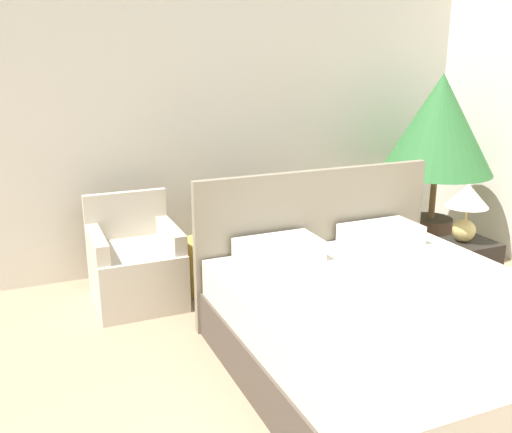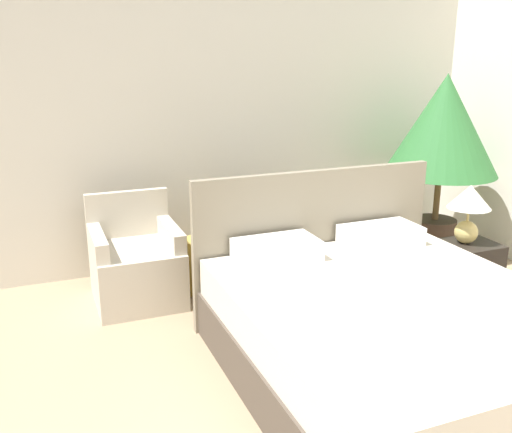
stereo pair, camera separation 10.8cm
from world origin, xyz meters
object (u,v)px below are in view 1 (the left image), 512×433
object	(u,v)px
nightstand	(461,268)
side_table	(204,266)
armchair_near_window_right	(264,250)
potted_palm	(439,131)
table_lamp	(467,203)
bed	(395,331)
armchair_near_window_left	(136,269)

from	to	relation	value
nightstand	side_table	world-z (taller)	side_table
armchair_near_window_right	side_table	bearing A→B (deg)	-176.14
armchair_near_window_right	potted_palm	xyz separation A→B (m)	(1.80, -0.04, 0.96)
table_lamp	potted_palm	bearing A→B (deg)	65.25
armchair_near_window_right	side_table	xyz separation A→B (m)	(-0.56, -0.03, -0.05)
armchair_near_window_right	table_lamp	size ratio (longest dim) A/B	1.74
armchair_near_window_right	table_lamp	distance (m)	1.74
armchair_near_window_right	table_lamp	bearing A→B (deg)	-31.88
bed	potted_palm	world-z (taller)	potted_palm
nightstand	table_lamp	distance (m)	0.55
bed	potted_palm	distance (m)	2.57
armchair_near_window_left	table_lamp	size ratio (longest dim) A/B	1.74
table_lamp	side_table	xyz separation A→B (m)	(-1.97, 0.86, -0.55)
potted_palm	table_lamp	world-z (taller)	potted_palm
potted_palm	side_table	distance (m)	2.57
armchair_near_window_left	side_table	world-z (taller)	armchair_near_window_left
armchair_near_window_left	nightstand	xyz separation A→B (m)	(2.53, -0.91, -0.05)
table_lamp	armchair_near_window_left	bearing A→B (deg)	160.53
bed	potted_palm	bearing A→B (deg)	45.12
nightstand	table_lamp	size ratio (longest dim) A/B	1.08
armchair_near_window_left	table_lamp	world-z (taller)	table_lamp
armchair_near_window_left	table_lamp	bearing A→B (deg)	-19.05
armchair_near_window_right	nightstand	world-z (taller)	armchair_near_window_right
armchair_near_window_right	nightstand	distance (m)	1.67
table_lamp	bed	bearing A→B (deg)	-147.03
nightstand	armchair_near_window_right	bearing A→B (deg)	146.91
nightstand	side_table	xyz separation A→B (m)	(-1.96, 0.88, 0.01)
bed	armchair_near_window_right	distance (m)	1.74
bed	side_table	size ratio (longest dim) A/B	4.72
bed	armchair_near_window_right	bearing A→B (deg)	93.65
bed	armchair_near_window_right	world-z (taller)	bed
potted_palm	table_lamp	xyz separation A→B (m)	(-0.40, -0.86, -0.46)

